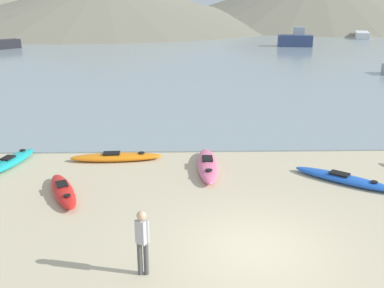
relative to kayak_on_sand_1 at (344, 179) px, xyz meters
The scene contains 12 objects.
ground_plane 5.63m from the kayak_on_sand_1, 131.60° to the right, with size 400.00×400.00×0.00m, color #C6B793.
bay_water 38.43m from the kayak_on_sand_1, 95.58° to the left, with size 160.00×70.00×0.06m, color gray.
far_hill_midleft 86.36m from the kayak_on_sand_1, 104.40° to the left, with size 76.40×76.40×9.31m, color gray.
kayak_on_sand_1 is the anchor object (origin of this frame).
kayak_on_sand_2 4.85m from the kayak_on_sand_1, 164.21° to the left, with size 0.76×3.52×0.40m.
kayak_on_sand_3 8.52m from the kayak_on_sand_1, 163.93° to the left, with size 3.61×0.89×0.34m.
kayak_on_sand_4 9.50m from the kayak_on_sand_1, behind, with size 1.73×2.92×0.38m.
kayak_on_sand_5 12.25m from the kayak_on_sand_1, behind, with size 1.41×2.92×0.41m.
person_near_foreground 8.40m from the kayak_on_sand_1, 141.30° to the right, with size 0.33×0.28×1.62m.
moored_boat_1 48.88m from the kayak_on_sand_1, 123.59° to the left, with size 4.05×4.11×1.05m.
moored_boat_2 43.52m from the kayak_on_sand_1, 78.53° to the left, with size 4.38×2.36×2.36m.
moored_boat_4 57.81m from the kayak_on_sand_1, 68.31° to the left, with size 3.36×5.62×0.93m.
Camera 1 is at (-1.87, -10.00, 6.17)m, focal length 42.00 mm.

